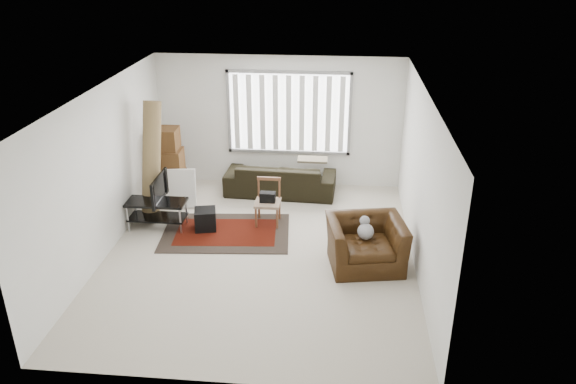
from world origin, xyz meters
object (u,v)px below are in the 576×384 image
at_px(tv_stand, 157,209).
at_px(side_chair, 268,200).
at_px(armchair, 366,240).
at_px(sofa, 280,174).
at_px(moving_boxes, 169,165).

height_order(tv_stand, side_chair, side_chair).
xyz_separation_m(side_chair, armchair, (1.71, -1.28, -0.03)).
distance_m(sofa, armchair, 3.10).
bearing_deg(tv_stand, side_chair, 10.33).
height_order(moving_boxes, armchair, moving_boxes).
distance_m(tv_stand, moving_boxes, 1.41).
height_order(sofa, armchair, armchair).
xyz_separation_m(sofa, armchair, (1.63, -2.64, 0.01)).
distance_m(moving_boxes, sofa, 2.22).
bearing_deg(tv_stand, armchair, -14.12).
bearing_deg(side_chair, moving_boxes, 154.36).
height_order(side_chair, armchair, armchair).
bearing_deg(moving_boxes, sofa, 9.03).
distance_m(tv_stand, side_chair, 1.98).
bearing_deg(side_chair, tv_stand, -169.50).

